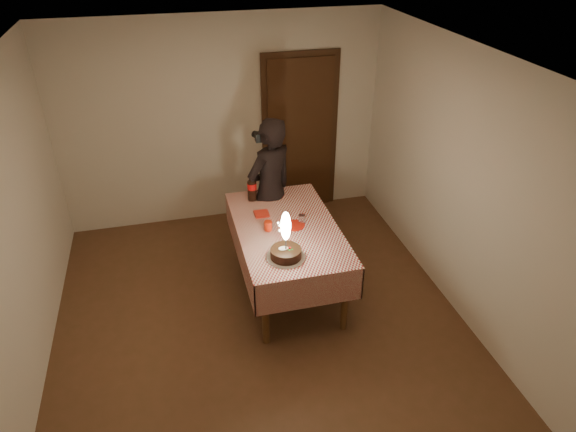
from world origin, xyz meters
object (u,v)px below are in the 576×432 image
object	(u,v)px
red_cup	(268,226)
cola_bottle	(252,187)
red_plate	(294,225)
amber_bottle_left	(265,188)
photographer	(270,190)
clear_cup	(302,219)
birthday_cake	(286,247)
dining_table	(287,235)

from	to	relation	value
red_cup	cola_bottle	bearing A→B (deg)	93.26
red_plate	amber_bottle_left	xyz separation A→B (m)	(-0.16, 0.65, 0.11)
photographer	red_plate	bearing A→B (deg)	-82.03
cola_bottle	amber_bottle_left	xyz separation A→B (m)	(0.15, 0.01, -0.03)
red_plate	photographer	distance (m)	0.70
red_cup	clear_cup	world-z (taller)	red_cup
red_cup	amber_bottle_left	bearing A→B (deg)	80.29
birthday_cake	red_cup	bearing A→B (deg)	96.60
amber_bottle_left	photographer	bearing A→B (deg)	33.52
red_plate	red_cup	distance (m)	0.28
red_cup	amber_bottle_left	distance (m)	0.68
photographer	birthday_cake	bearing A→B (deg)	-95.65
dining_table	photographer	xyz separation A→B (m)	(-0.02, 0.69, 0.17)
cola_bottle	dining_table	bearing A→B (deg)	-70.03
clear_cup	birthday_cake	bearing A→B (deg)	-118.90
clear_cup	amber_bottle_left	xyz separation A→B (m)	(-0.25, 0.61, 0.07)
clear_cup	amber_bottle_left	size ratio (longest dim) A/B	0.35
birthday_cake	red_plate	xyz separation A→B (m)	(0.22, 0.52, -0.11)
dining_table	photographer	distance (m)	0.71
red_plate	red_cup	xyz separation A→B (m)	(-0.28, -0.01, 0.05)
amber_bottle_left	photographer	world-z (taller)	photographer
clear_cup	amber_bottle_left	distance (m)	0.67
dining_table	clear_cup	bearing A→B (deg)	12.83
red_plate	amber_bottle_left	bearing A→B (deg)	103.94
dining_table	birthday_cake	bearing A→B (deg)	-104.95
red_plate	clear_cup	xyz separation A→B (m)	(0.09, 0.04, 0.04)
red_cup	amber_bottle_left	size ratio (longest dim) A/B	0.39
red_cup	dining_table	bearing A→B (deg)	4.16
dining_table	clear_cup	xyz separation A→B (m)	(0.17, 0.04, 0.15)
dining_table	cola_bottle	xyz separation A→B (m)	(-0.23, 0.64, 0.26)
red_plate	photographer	world-z (taller)	photographer
dining_table	birthday_cake	size ratio (longest dim) A/B	3.52
birthday_cake	amber_bottle_left	xyz separation A→B (m)	(0.06, 1.17, 0.01)
dining_table	cola_bottle	world-z (taller)	cola_bottle
birthday_cake	cola_bottle	size ratio (longest dim) A/B	1.54
birthday_cake	amber_bottle_left	bearing A→B (deg)	87.29
red_cup	clear_cup	size ratio (longest dim) A/B	1.11
dining_table	red_plate	size ratio (longest dim) A/B	7.82
clear_cup	cola_bottle	distance (m)	0.74
birthday_cake	red_plate	distance (m)	0.57
red_cup	photographer	distance (m)	0.73
red_cup	cola_bottle	world-z (taller)	cola_bottle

